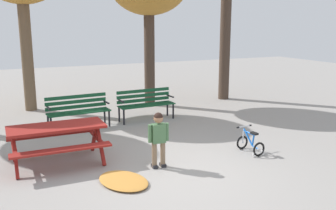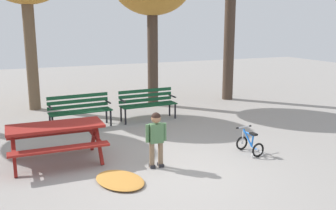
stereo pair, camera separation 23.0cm
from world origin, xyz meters
name	(u,v)px [view 2 (the right image)]	position (x,y,z in m)	size (l,w,h in m)	color
ground	(170,174)	(0.00, 0.00, 0.00)	(36.00, 36.00, 0.00)	gray
picnic_table	(56,133)	(-1.81, 1.43, 0.59)	(1.81, 1.35, 0.79)	maroon
park_bench_far_left	(80,108)	(-0.90, 3.83, 0.51)	(1.63, 0.56, 0.85)	#144728
park_bench_left	(147,102)	(1.00, 3.89, 0.51)	(1.62, 0.53, 0.85)	#144728
child_standing	(156,135)	(-0.11, 0.43, 0.63)	(0.41, 0.18, 1.07)	#7F664C
kids_bicycle	(250,144)	(1.98, 0.36, 0.20)	(0.40, 0.58, 0.54)	black
leaf_pile	(120,180)	(-0.94, 0.03, 0.04)	(1.04, 0.73, 0.07)	#C68438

